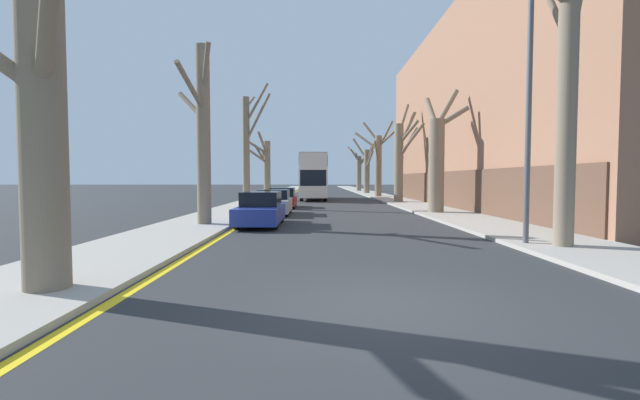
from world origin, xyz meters
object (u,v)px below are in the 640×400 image
at_px(street_tree_left_0, 43,95).
at_px(street_tree_right_2, 401,157).
at_px(double_decker_bus, 314,174).
at_px(street_tree_left_3, 266,167).
at_px(parked_car_0, 261,210).
at_px(street_tree_right_1, 437,159).
at_px(street_tree_right_0, 567,99).
at_px(street_tree_left_1, 203,132).
at_px(street_tree_right_5, 359,170).
at_px(lamp_post, 527,68).
at_px(parked_car_1, 274,203).
at_px(street_tree_right_3, 378,160).
at_px(street_tree_right_4, 367,168).
at_px(street_tree_left_2, 247,148).
at_px(parked_car_2, 282,198).

bearing_deg(street_tree_left_0, street_tree_right_2, 67.86).
bearing_deg(double_decker_bus, street_tree_left_3, -158.08).
height_order(street_tree_left_3, parked_car_0, street_tree_left_3).
bearing_deg(street_tree_right_1, street_tree_left_0, -123.74).
bearing_deg(street_tree_right_0, street_tree_left_0, -157.92).
distance_m(street_tree_left_1, street_tree_right_2, 21.09).
distance_m(street_tree_right_5, lamp_post, 56.53).
height_order(street_tree_left_1, street_tree_right_0, street_tree_right_0).
distance_m(street_tree_left_0, parked_car_1, 16.90).
relative_size(street_tree_right_3, parked_car_0, 1.80).
xyz_separation_m(street_tree_right_1, street_tree_right_3, (-0.14, 22.27, 0.89)).
height_order(street_tree_left_1, double_decker_bus, street_tree_left_1).
height_order(street_tree_right_5, double_decker_bus, street_tree_right_5).
relative_size(street_tree_right_0, lamp_post, 1.01).
bearing_deg(double_decker_bus, street_tree_right_4, 66.58).
height_order(street_tree_left_0, street_tree_right_5, street_tree_right_5).
relative_size(street_tree_right_2, street_tree_right_4, 1.11).
bearing_deg(street_tree_right_4, street_tree_right_0, -89.89).
bearing_deg(parked_car_0, street_tree_left_0, -100.95).
bearing_deg(street_tree_left_2, street_tree_right_0, -55.76).
xyz_separation_m(parked_car_0, lamp_post, (8.39, -5.85, 4.47)).
bearing_deg(street_tree_right_4, parked_car_2, -108.11).
bearing_deg(street_tree_right_3, street_tree_right_0, -89.70).
distance_m(double_decker_bus, parked_car_1, 17.84).
xyz_separation_m(street_tree_right_1, parked_car_1, (-9.20, -0.42, -2.46)).
relative_size(street_tree_right_2, parked_car_2, 2.02).
relative_size(street_tree_right_4, double_decker_bus, 0.75).
xyz_separation_m(street_tree_right_2, lamp_post, (-0.93, -22.99, 1.31)).
relative_size(street_tree_left_1, parked_car_1, 1.76).
bearing_deg(street_tree_right_4, lamp_post, -90.97).
height_order(parked_car_0, parked_car_2, parked_car_0).
height_order(street_tree_right_4, parked_car_1, street_tree_right_4).
height_order(street_tree_right_5, parked_car_1, street_tree_right_5).
bearing_deg(street_tree_right_0, double_decker_bus, 103.61).
xyz_separation_m(street_tree_right_3, parked_car_2, (-9.06, -16.74, -3.36)).
xyz_separation_m(street_tree_right_4, parked_car_1, (-9.15, -33.94, -2.88)).
xyz_separation_m(street_tree_left_2, street_tree_right_4, (11.41, 28.99, -0.53)).
height_order(street_tree_left_2, double_decker_bus, street_tree_left_2).
height_order(street_tree_left_0, street_tree_left_3, street_tree_left_0).
height_order(double_decker_bus, parked_car_0, double_decker_bus).
bearing_deg(parked_car_2, double_decker_bus, 79.88).
bearing_deg(parked_car_0, street_tree_right_2, 61.45).
height_order(street_tree_left_0, lamp_post, lamp_post).
xyz_separation_m(street_tree_right_1, street_tree_right_4, (-0.04, 33.53, 0.42)).
bearing_deg(street_tree_left_3, street_tree_right_4, 57.58).
bearing_deg(street_tree_right_5, street_tree_right_3, -90.26).
bearing_deg(parked_car_1, street_tree_right_3, 68.23).
distance_m(street_tree_left_2, double_decker_bus, 13.49).
distance_m(street_tree_right_4, parked_car_0, 40.62).
height_order(street_tree_right_2, parked_car_2, street_tree_right_2).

